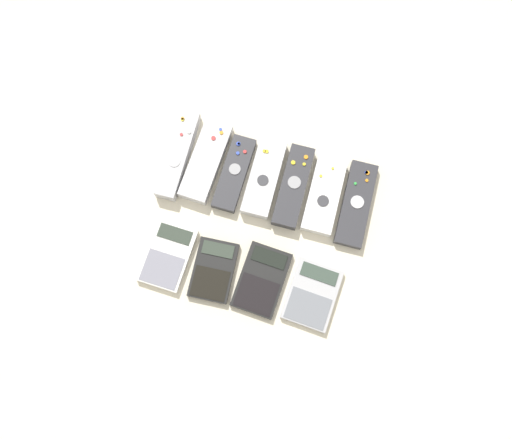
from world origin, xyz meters
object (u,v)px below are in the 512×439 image
(remote_2, at_px, (234,173))
(calculator_0, at_px, (168,255))
(remote_0, at_px, (178,155))
(calculator_1, at_px, (214,270))
(remote_1, at_px, (206,161))
(remote_6, at_px, (356,204))
(calculator_3, at_px, (312,295))
(remote_5, at_px, (324,196))
(remote_3, at_px, (264,177))
(calculator_2, at_px, (262,280))
(remote_4, at_px, (293,186))

(remote_2, relative_size, calculator_0, 1.22)
(remote_0, xyz_separation_m, calculator_1, (0.14, -0.20, -0.01))
(remote_1, height_order, remote_2, remote_1)
(remote_6, xyz_separation_m, calculator_3, (-0.04, -0.19, -0.00))
(remote_0, bearing_deg, remote_5, -1.82)
(remote_2, distance_m, remote_3, 0.06)
(remote_0, xyz_separation_m, remote_5, (0.30, -0.00, -0.00))
(remote_1, xyz_separation_m, calculator_1, (0.08, -0.20, -0.01))
(remote_2, relative_size, calculator_2, 1.17)
(remote_1, height_order, remote_4, same)
(remote_5, bearing_deg, remote_3, 177.39)
(remote_4, xyz_separation_m, calculator_2, (-0.01, -0.19, -0.01))
(remote_5, distance_m, calculator_2, 0.21)
(calculator_0, bearing_deg, remote_4, 47.10)
(remote_2, xyz_separation_m, remote_6, (0.25, 0.00, -0.00))
(remote_6, height_order, calculator_1, remote_6)
(calculator_1, bearing_deg, remote_5, 46.50)
(remote_0, xyz_separation_m, remote_3, (0.18, 0.00, -0.00))
(remote_4, bearing_deg, remote_5, -2.20)
(remote_1, height_order, calculator_0, remote_1)
(remote_0, distance_m, remote_3, 0.18)
(remote_1, height_order, remote_5, remote_1)
(remote_0, relative_size, remote_2, 1.19)
(remote_2, height_order, calculator_0, remote_2)
(remote_1, distance_m, remote_6, 0.31)
(remote_1, bearing_deg, calculator_3, -33.79)
(calculator_2, bearing_deg, remote_2, 123.59)
(remote_0, distance_m, remote_6, 0.37)
(remote_0, distance_m, calculator_1, 0.24)
(remote_3, height_order, calculator_2, remote_3)
(remote_0, bearing_deg, calculator_3, -32.20)
(remote_3, distance_m, remote_4, 0.06)
(calculator_1, bearing_deg, remote_0, 120.19)
(remote_1, distance_m, calculator_3, 0.34)
(remote_3, bearing_deg, calculator_1, -102.86)
(remote_5, bearing_deg, remote_6, 0.16)
(remote_6, bearing_deg, remote_3, 178.02)
(calculator_3, bearing_deg, remote_3, 130.89)
(remote_5, distance_m, remote_6, 0.07)
(remote_0, height_order, calculator_2, remote_0)
(remote_0, distance_m, remote_2, 0.12)
(remote_0, height_order, calculator_1, remote_0)
(remote_6, relative_size, calculator_2, 1.29)
(remote_3, height_order, remote_6, remote_3)
(remote_2, relative_size, remote_4, 0.93)
(remote_3, relative_size, calculator_2, 1.20)
(remote_0, relative_size, calculator_3, 1.48)
(remote_1, distance_m, calculator_1, 0.22)
(remote_2, relative_size, remote_5, 1.01)
(remote_1, xyz_separation_m, remote_4, (0.18, -0.00, -0.00))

